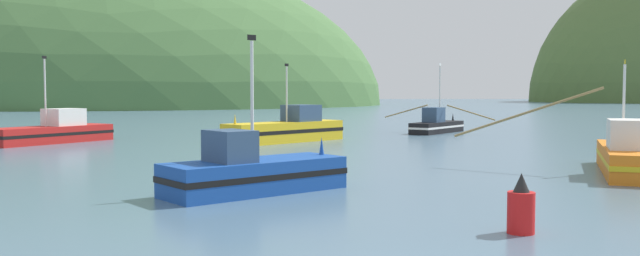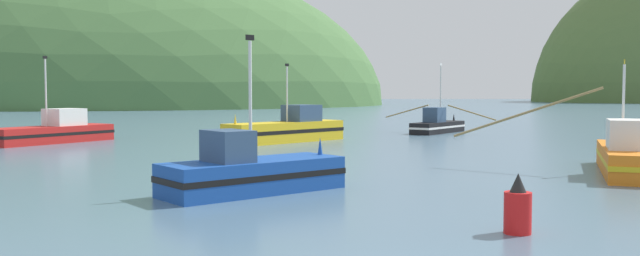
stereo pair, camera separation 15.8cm
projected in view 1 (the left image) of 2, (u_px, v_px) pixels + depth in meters
The scene contains 7 objects.
hill_mid_left at pixel (89, 104), 184.26m from camera, with size 165.71×132.57×84.60m, color #47703D.
fishing_boat_blue at pixel (253, 173), 23.79m from camera, with size 6.94×6.17×5.78m.
fishing_boat_black at pixel (437, 125), 57.99m from camera, with size 8.67×7.06×6.24m.
fishing_boat_red at pixel (54, 131), 46.92m from camera, with size 7.06×9.07×6.25m.
fishing_boat_orange at pixel (624, 155), 29.38m from camera, with size 14.31×9.09×5.18m.
fishing_boat_yellow at pixel (287, 129), 47.69m from camera, with size 8.87×8.95×5.76m.
channel_buoy at pixel (521, 208), 17.00m from camera, with size 0.71×0.71×1.60m.
Camera 1 is at (-1.73, -11.48, 3.73)m, focal length 36.40 mm.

